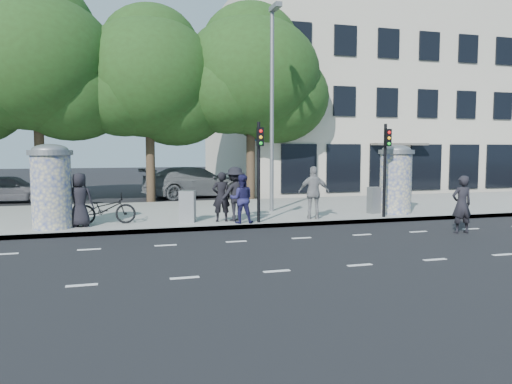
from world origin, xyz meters
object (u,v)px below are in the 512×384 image
object	(u,v)px
ped_b	(221,197)
traffic_pole_near	(259,161)
street_lamp	(272,94)
cabinet_left	(188,206)
ad_column_right	(396,178)
ad_column_left	(51,184)
ped_c	(242,199)
ped_d	(235,194)
man_road	(462,204)
car_right	(195,182)
ped_e	(314,193)
ped_a	(80,200)
traffic_pole_far	(386,160)
bicycle	(105,209)
car_left	(10,189)
cabinet_right	(375,200)

from	to	relation	value
ped_b	traffic_pole_near	bearing A→B (deg)	155.98
street_lamp	cabinet_left	xyz separation A→B (m)	(-3.71, -2.03, -4.11)
ad_column_right	ad_column_left	bearing A→B (deg)	-179.08
street_lamp	ped_c	size ratio (longest dim) A/B	4.88
traffic_pole_near	ped_d	distance (m)	1.47
street_lamp	ad_column_right	bearing A→B (deg)	-23.73
man_road	car_right	size ratio (longest dim) A/B	0.32
ad_column_left	ped_e	bearing A→B (deg)	-2.69
ped_a	cabinet_left	world-z (taller)	ped_a
ad_column_right	traffic_pole_far	distance (m)	1.52
ad_column_right	traffic_pole_near	size ratio (longest dim) A/B	0.78
traffic_pole_far	ped_a	bearing A→B (deg)	176.04
ped_d	bicycle	xyz separation A→B (m)	(-4.32, 0.48, -0.43)
traffic_pole_near	traffic_pole_far	distance (m)	4.80
ped_a	traffic_pole_near	bearing A→B (deg)	-174.08
ped_d	car_left	bearing A→B (deg)	-64.35
ad_column_left	ad_column_right	world-z (taller)	same
ad_column_left	ped_a	bearing A→B (deg)	1.69
cabinet_left	ped_b	bearing A→B (deg)	12.20
car_left	car_right	distance (m)	9.18
cabinet_right	cabinet_left	bearing A→B (deg)	171.45
traffic_pole_far	bicycle	world-z (taller)	traffic_pole_far
ad_column_left	man_road	world-z (taller)	ad_column_left
ped_c	ped_e	distance (m)	2.74
bicycle	car_left	distance (m)	10.69
traffic_pole_near	car_left	size ratio (longest dim) A/B	0.83
traffic_pole_near	traffic_pole_far	bearing A→B (deg)	0.00
traffic_pole_near	ped_e	bearing A→B (deg)	7.98
ped_b	ped_e	distance (m)	3.31
cabinet_right	street_lamp	bearing A→B (deg)	143.19
ad_column_left	cabinet_right	xyz separation A→B (m)	(11.60, 0.37, -0.88)
cabinet_left	car_right	distance (m)	10.25
street_lamp	car_left	distance (m)	14.14
traffic_pole_far	ped_c	xyz separation A→B (m)	(-5.40, 0.06, -1.26)
ad_column_right	man_road	size ratio (longest dim) A/B	1.46
ad_column_left	ped_e	world-z (taller)	ad_column_left
ped_a	ped_e	bearing A→B (deg)	-170.00
ped_a	ad_column_left	bearing A→B (deg)	14.83
man_road	ped_c	bearing A→B (deg)	-20.11
ped_c	car_right	size ratio (longest dim) A/B	0.29
ad_column_left	ped_e	distance (m)	8.75
ped_a	ped_b	xyz separation A→B (m)	(4.60, -0.11, -0.02)
ped_d	bicycle	size ratio (longest dim) A/B	0.96
ped_c	traffic_pole_far	bearing A→B (deg)	-168.01
ad_column_left	traffic_pole_far	world-z (taller)	traffic_pole_far
cabinet_right	man_road	bearing A→B (deg)	-89.98
car_right	traffic_pole_far	bearing A→B (deg)	-167.93
man_road	cabinet_right	bearing A→B (deg)	-74.03
ad_column_left	man_road	bearing A→B (deg)	-16.55
traffic_pole_near	cabinet_right	xyz separation A→B (m)	(5.00, 1.07, -1.57)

